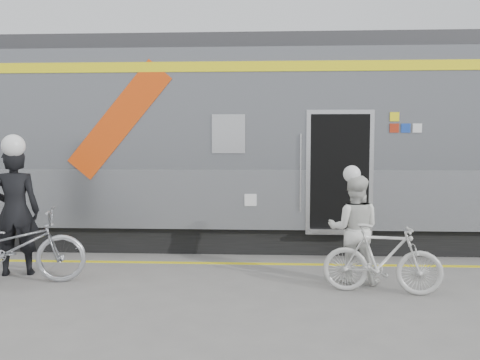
# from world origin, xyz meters

# --- Properties ---
(ground) EXTENTS (90.00, 90.00, 0.00)m
(ground) POSITION_xyz_m (0.00, 0.00, 0.00)
(ground) COLOR slate
(ground) RESTS_ON ground
(train) EXTENTS (24.00, 3.17, 4.10)m
(train) POSITION_xyz_m (0.08, 4.19, 2.05)
(train) COLOR black
(train) RESTS_ON ground
(safety_strip) EXTENTS (24.00, 0.12, 0.01)m
(safety_strip) POSITION_xyz_m (0.00, 2.15, 0.00)
(safety_strip) COLOR yellow
(safety_strip) RESTS_ON ground
(man) EXTENTS (0.84, 0.67, 2.03)m
(man) POSITION_xyz_m (-3.01, 1.26, 1.02)
(man) COLOR black
(man) RESTS_ON ground
(bicycle_left) EXTENTS (2.25, 1.29, 1.12)m
(bicycle_left) POSITION_xyz_m (-2.81, 0.71, 0.56)
(bicycle_left) COLOR #A9ABB1
(bicycle_left) RESTS_ON ground
(woman) EXTENTS (0.88, 0.73, 1.62)m
(woman) POSITION_xyz_m (2.27, 1.10, 0.81)
(woman) COLOR silver
(woman) RESTS_ON ground
(bicycle_right) EXTENTS (1.68, 0.73, 0.98)m
(bicycle_right) POSITION_xyz_m (2.57, 0.55, 0.49)
(bicycle_right) COLOR #BAB9B5
(bicycle_right) RESTS_ON ground
(helmet_man) EXTENTS (0.35, 0.35, 0.35)m
(helmet_man) POSITION_xyz_m (-3.01, 1.26, 2.21)
(helmet_man) COLOR white
(helmet_man) RESTS_ON man
(helmet_woman) EXTENTS (0.26, 0.26, 0.26)m
(helmet_woman) POSITION_xyz_m (2.27, 1.10, 1.74)
(helmet_woman) COLOR white
(helmet_woman) RESTS_ON woman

